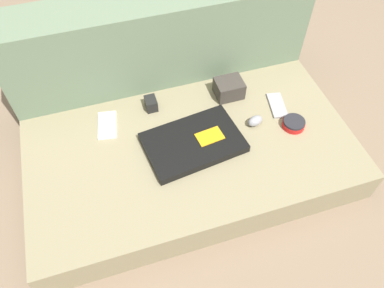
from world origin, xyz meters
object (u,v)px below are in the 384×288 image
object	(u,v)px
computer_mouse	(255,121)
speaker_puck	(294,124)
laptop	(193,142)
camera_pouch	(229,88)
phone_silver	(277,105)
charger_brick	(151,104)
phone_black	(107,125)

from	to	relation	value
computer_mouse	speaker_puck	xyz separation A→B (m)	(0.13, -0.05, -0.00)
laptop	computer_mouse	bearing A→B (deg)	-1.67
speaker_puck	laptop	bearing A→B (deg)	175.90
camera_pouch	computer_mouse	bearing A→B (deg)	-77.83
phone_silver	charger_brick	size ratio (longest dim) A/B	2.37
laptop	phone_black	size ratio (longest dim) A/B	2.64
camera_pouch	charger_brick	world-z (taller)	camera_pouch
camera_pouch	charger_brick	distance (m)	0.30
computer_mouse	phone_black	size ratio (longest dim) A/B	0.49
computer_mouse	phone_silver	world-z (taller)	computer_mouse
laptop	speaker_puck	size ratio (longest dim) A/B	4.35
speaker_puck	phone_black	bearing A→B (deg)	162.46
computer_mouse	phone_black	xyz separation A→B (m)	(-0.51, 0.15, -0.01)
camera_pouch	charger_brick	xyz separation A→B (m)	(-0.30, 0.02, -0.01)
laptop	camera_pouch	bearing A→B (deg)	36.30
computer_mouse	speaker_puck	size ratio (longest dim) A/B	0.81
computer_mouse	phone_black	bearing A→B (deg)	148.03
phone_silver	phone_black	bearing A→B (deg)	-177.61
camera_pouch	phone_silver	bearing A→B (deg)	-36.16
phone_black	charger_brick	bearing A→B (deg)	22.41
computer_mouse	phone_silver	distance (m)	0.13
computer_mouse	charger_brick	xyz separation A→B (m)	(-0.34, 0.19, 0.00)
laptop	charger_brick	world-z (taller)	charger_brick
laptop	charger_brick	bearing A→B (deg)	106.92
phone_silver	laptop	bearing A→B (deg)	-156.21
camera_pouch	speaker_puck	bearing A→B (deg)	-53.03
camera_pouch	charger_brick	bearing A→B (deg)	175.89
phone_black	computer_mouse	bearing A→B (deg)	-6.96
camera_pouch	laptop	bearing A→B (deg)	-136.40
speaker_puck	charger_brick	bearing A→B (deg)	152.58
speaker_puck	charger_brick	distance (m)	0.53
computer_mouse	speaker_puck	world-z (taller)	computer_mouse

